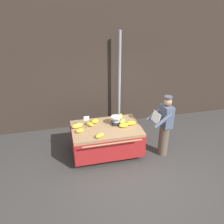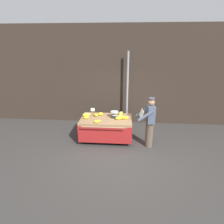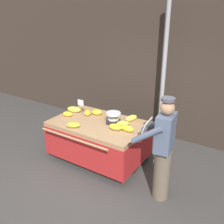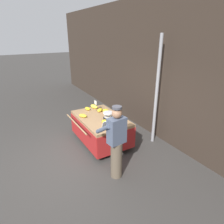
{
  "view_description": "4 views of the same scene",
  "coord_description": "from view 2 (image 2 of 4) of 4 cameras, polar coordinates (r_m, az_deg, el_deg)",
  "views": [
    {
      "loc": [
        -1.62,
        -4.31,
        3.91
      ],
      "look_at": [
        -0.33,
        1.04,
        1.18
      ],
      "focal_mm": 37.41,
      "sensor_mm": 36.0,
      "label": 1
    },
    {
      "loc": [
        0.16,
        -5.27,
        3.26
      ],
      "look_at": [
        -0.33,
        0.93,
        1.06
      ],
      "focal_mm": 30.02,
      "sensor_mm": 36.0,
      "label": 2
    },
    {
      "loc": [
        2.09,
        -2.71,
        2.85
      ],
      "look_at": [
        -0.28,
        1.0,
        1.06
      ],
      "focal_mm": 40.32,
      "sensor_mm": 36.0,
      "label": 3
    },
    {
      "loc": [
        4.05,
        -1.41,
        3.07
      ],
      "look_at": [
        -0.08,
        1.01,
        1.12
      ],
      "focal_mm": 31.17,
      "sensor_mm": 36.0,
      "label": 4
    }
  ],
  "objects": [
    {
      "name": "ground_plane",
      "position": [
        6.2,
        2.38,
        -12.23
      ],
      "size": [
        60.0,
        60.0,
        0.0
      ],
      "primitive_type": "plane",
      "color": "#383533"
    },
    {
      "name": "back_wall",
      "position": [
        8.08,
        3.36,
        10.88
      ],
      "size": [
        16.0,
        0.24,
        4.11
      ],
      "primitive_type": "cube",
      "color": "#332821",
      "rests_on": "ground"
    },
    {
      "name": "street_pole",
      "position": [
        7.75,
        4.66,
        6.61
      ],
      "size": [
        0.09,
        0.09,
        3.08
      ],
      "primitive_type": "cylinder",
      "color": "gray",
      "rests_on": "ground"
    },
    {
      "name": "banana_cart",
      "position": [
        6.74,
        -1.74,
        -3.57
      ],
      "size": [
        1.83,
        1.36,
        0.83
      ],
      "color": "#93704C",
      "rests_on": "ground"
    },
    {
      "name": "weighing_scale",
      "position": [
        6.68,
        0.79,
        -0.76
      ],
      "size": [
        0.28,
        0.28,
        0.24
      ],
      "color": "black",
      "rests_on": "banana_cart"
    },
    {
      "name": "price_sign",
      "position": [
        6.73,
        -5.89,
        0.45
      ],
      "size": [
        0.14,
        0.01,
        0.34
      ],
      "color": "#997A51",
      "rests_on": "banana_cart"
    },
    {
      "name": "banana_bunch_0",
      "position": [
        6.57,
        4.03,
        -1.74
      ],
      "size": [
        0.25,
        0.13,
        0.12
      ],
      "primitive_type": "ellipsoid",
      "rotation": [
        0.0,
        0.0,
        1.54
      ],
      "color": "gold",
      "rests_on": "banana_cart"
    },
    {
      "name": "banana_bunch_1",
      "position": [
        6.66,
        -7.84,
        -1.63
      ],
      "size": [
        0.22,
        0.16,
        0.1
      ],
      "primitive_type": "ellipsoid",
      "rotation": [
        0.0,
        0.0,
        1.81
      ],
      "color": "gold",
      "rests_on": "banana_cart"
    },
    {
      "name": "banana_bunch_2",
      "position": [
        7.0,
        2.68,
        -0.38
      ],
      "size": [
        0.21,
        0.31,
        0.11
      ],
      "primitive_type": "ellipsoid",
      "rotation": [
        0.0,
        0.0,
        2.84
      ],
      "color": "yellow",
      "rests_on": "banana_cart"
    },
    {
      "name": "banana_bunch_3",
      "position": [
        6.27,
        -4.49,
        -2.87
      ],
      "size": [
        0.28,
        0.24,
        0.1
      ],
      "primitive_type": "ellipsoid",
      "rotation": [
        0.0,
        0.0,
        2.13
      ],
      "color": "gold",
      "rests_on": "banana_cart"
    },
    {
      "name": "banana_bunch_4",
      "position": [
        6.95,
        -3.51,
        -0.54
      ],
      "size": [
        0.25,
        0.22,
        0.11
      ],
      "primitive_type": "ellipsoid",
      "rotation": [
        0.0,
        0.0,
        1.88
      ],
      "color": "gold",
      "rests_on": "banana_cart"
    },
    {
      "name": "banana_bunch_5",
      "position": [
        6.89,
        -7.72,
        -0.79
      ],
      "size": [
        0.32,
        0.21,
        0.12
      ],
      "primitive_type": "ellipsoid",
      "rotation": [
        0.0,
        0.0,
        1.86
      ],
      "color": "yellow",
      "rests_on": "banana_cart"
    },
    {
      "name": "banana_bunch_6",
      "position": [
        6.53,
        2.08,
        -1.89
      ],
      "size": [
        0.26,
        0.18,
        0.1
      ],
      "primitive_type": "ellipsoid",
      "rotation": [
        0.0,
        0.0,
        1.64
      ],
      "color": "gold",
      "rests_on": "banana_cart"
    },
    {
      "name": "banana_bunch_7",
      "position": [
        6.87,
        -4.95,
        -0.87
      ],
      "size": [
        0.26,
        0.28,
        0.1
      ],
      "primitive_type": "ellipsoid",
      "rotation": [
        0.0,
        0.0,
        0.62
      ],
      "color": "gold",
      "rests_on": "banana_cart"
    },
    {
      "name": "banana_bunch_8",
      "position": [
        6.73,
        2.4,
        -1.27
      ],
      "size": [
        0.26,
        0.24,
        0.09
      ],
      "primitive_type": "ellipsoid",
      "rotation": [
        0.0,
        0.0,
        2.27
      ],
      "color": "yellow",
      "rests_on": "banana_cart"
    },
    {
      "name": "vendor_person",
      "position": [
        6.3,
        11.37,
        -3.13
      ],
      "size": [
        0.61,
        0.56,
        1.71
      ],
      "color": "brown",
      "rests_on": "ground"
    }
  ]
}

